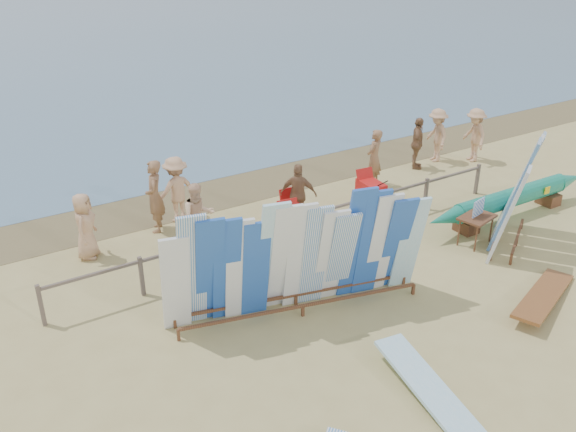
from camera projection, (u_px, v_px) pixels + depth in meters
ground at (384, 305)px, 12.42m from camera, size 160.00×160.00×0.00m
wet_sand_strip at (224, 189)px, 17.91m from camera, size 40.00×2.60×0.01m
fence at (303, 223)px, 14.44m from camera, size 12.08×0.08×0.90m
main_surfboard_rack at (299, 259)px, 11.75m from camera, size 5.29×1.82×2.61m
side_surfboard_rack at (515, 196)px, 14.30m from camera, size 2.45×1.89×2.78m
outrigger_canoe at (512, 199)px, 15.95m from camera, size 5.86×0.58×0.83m
vendor_table at (475, 229)px, 14.68m from camera, size 0.99×0.80×1.17m
flat_board_c at (542, 302)px, 12.54m from camera, size 2.71×1.50×0.32m
flat_board_a at (431, 400)px, 9.93m from camera, size 0.93×2.74×0.35m
beach_chair_left at (291, 225)px, 15.18m from camera, size 0.61×0.63×0.86m
beach_chair_right at (293, 212)px, 15.86m from camera, size 0.56×0.58×0.86m
stroller at (370, 197)px, 16.26m from camera, size 0.66×0.89×1.15m
beachgoer_2 at (198, 216)px, 14.34m from camera, size 0.84×0.49×1.64m
beachgoer_4 at (298, 194)px, 15.55m from camera, size 0.97×0.93×1.61m
beachgoer_extra_0 at (474, 135)px, 19.72m from camera, size 0.80×1.22×1.75m
beachgoer_10 at (417, 143)px, 19.12m from camera, size 0.96×0.99×1.65m
beachgoer_0 at (85, 226)px, 13.92m from camera, size 0.74×0.85×1.59m
beachgoer_1 at (155, 196)px, 15.11m from camera, size 0.61×0.77×1.86m
beachgoer_9 at (437, 135)px, 19.71m from camera, size 0.83×1.22×1.74m
beachgoer_7 at (374, 158)px, 17.83m from camera, size 0.71×0.57×1.71m
beachgoer_3 at (176, 190)px, 15.62m from camera, size 1.18×0.60×1.76m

